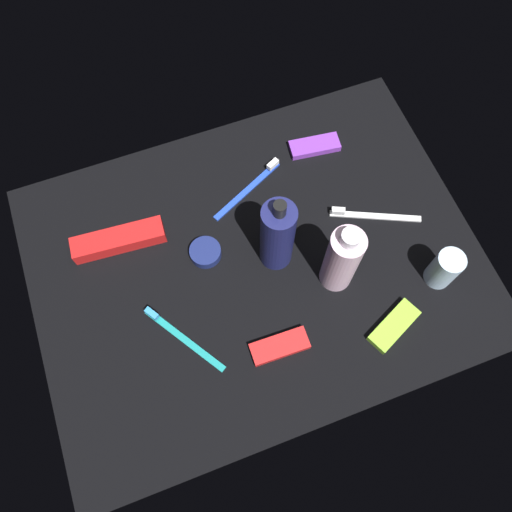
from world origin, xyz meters
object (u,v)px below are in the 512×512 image
at_px(toothbrush_teal, 180,335).
at_px(snack_bar_purple, 314,146).
at_px(snack_bar_lime, 394,326).
at_px(toothbrush_blue, 251,186).
at_px(deodorant_stick, 444,269).
at_px(bodywash_bottle, 342,260).
at_px(cream_tin_left, 205,252).
at_px(toothbrush_white, 370,215).
at_px(lotion_bottle, 277,235).
at_px(snack_bar_red, 280,346).
at_px(toothpaste_box_red, 119,240).

height_order(toothbrush_teal, snack_bar_purple, toothbrush_teal).
relative_size(snack_bar_purple, snack_bar_lime, 1.00).
xyz_separation_m(snack_bar_purple, snack_bar_lime, (-0.02, -0.41, 0.00)).
bearing_deg(toothbrush_blue, deodorant_stick, -49.36).
distance_m(bodywash_bottle, cream_tin_left, 0.26).
xyz_separation_m(toothbrush_white, snack_bar_purple, (-0.04, 0.19, 0.00)).
distance_m(lotion_bottle, toothbrush_white, 0.22).
height_order(deodorant_stick, snack_bar_red, deodorant_stick).
bearing_deg(deodorant_stick, lotion_bottle, 150.93).
bearing_deg(snack_bar_lime, toothbrush_blue, 86.74).
relative_size(deodorant_stick, cream_tin_left, 1.46).
height_order(deodorant_stick, snack_bar_purple, deodorant_stick).
distance_m(bodywash_bottle, snack_bar_red, 0.19).
bearing_deg(snack_bar_purple, snack_bar_lime, -84.92).
distance_m(bodywash_bottle, toothbrush_teal, 0.32).
xyz_separation_m(toothpaste_box_red, cream_tin_left, (0.15, -0.08, -0.01)).
height_order(toothbrush_white, snack_bar_red, toothbrush_white).
bearing_deg(toothbrush_teal, snack_bar_red, -26.80).
relative_size(toothbrush_teal, cream_tin_left, 2.62).
relative_size(toothbrush_blue, cream_tin_left, 2.79).
distance_m(toothbrush_white, snack_bar_red, 0.32).
height_order(deodorant_stick, snack_bar_lime, deodorant_stick).
xyz_separation_m(toothbrush_teal, toothpaste_box_red, (-0.05, 0.22, 0.01)).
distance_m(toothbrush_teal, snack_bar_red, 0.18).
bearing_deg(toothbrush_blue, toothbrush_white, -36.06).
relative_size(lotion_bottle, snack_bar_red, 1.96).
height_order(toothbrush_teal, snack_bar_red, toothbrush_teal).
distance_m(toothbrush_teal, snack_bar_lime, 0.39).
height_order(snack_bar_red, cream_tin_left, cream_tin_left).
xyz_separation_m(bodywash_bottle, toothbrush_white, (0.12, 0.09, -0.08)).
xyz_separation_m(bodywash_bottle, toothpaste_box_red, (-0.36, 0.21, -0.07)).
bearing_deg(toothbrush_teal, toothbrush_blue, 47.08).
bearing_deg(toothbrush_teal, deodorant_stick, -7.09).
bearing_deg(snack_bar_purple, deodorant_stick, -65.98).
relative_size(deodorant_stick, toothbrush_teal, 0.56).
xyz_separation_m(toothbrush_blue, toothpaste_box_red, (-0.28, -0.03, 0.01)).
height_order(bodywash_bottle, toothbrush_blue, bodywash_bottle).
relative_size(toothbrush_blue, toothbrush_teal, 1.06).
bearing_deg(cream_tin_left, toothbrush_teal, -124.76).
distance_m(bodywash_bottle, deodorant_stick, 0.20).
height_order(bodywash_bottle, snack_bar_lime, bodywash_bottle).
xyz_separation_m(deodorant_stick, toothpaste_box_red, (-0.54, 0.28, -0.03)).
bearing_deg(toothbrush_teal, snack_bar_purple, 36.75).
relative_size(toothpaste_box_red, snack_bar_lime, 1.69).
height_order(toothbrush_blue, snack_bar_purple, toothbrush_blue).
height_order(toothbrush_white, toothbrush_teal, same).
xyz_separation_m(lotion_bottle, deodorant_stick, (0.27, -0.15, -0.05)).
xyz_separation_m(toothbrush_teal, snack_bar_purple, (0.38, 0.29, 0.00)).
xyz_separation_m(toothbrush_blue, snack_bar_red, (-0.07, -0.32, 0.00)).
bearing_deg(lotion_bottle, toothbrush_white, 3.17).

